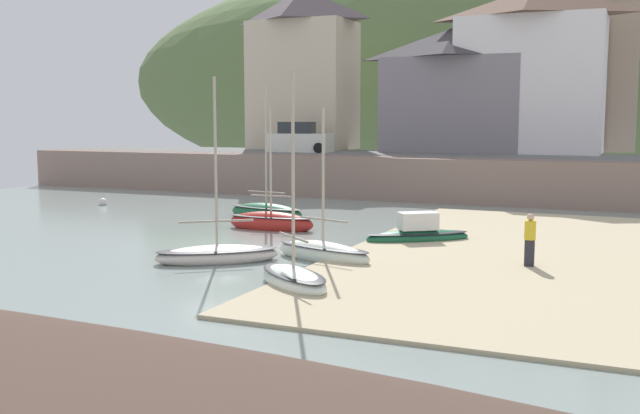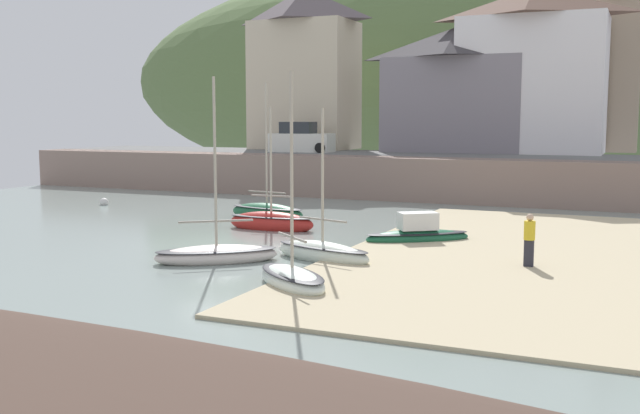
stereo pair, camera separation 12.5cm
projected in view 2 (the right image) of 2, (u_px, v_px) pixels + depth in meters
ground at (57, 302)px, 18.02m from camera, size 48.00×41.00×0.61m
quay_seawall at (376, 174)px, 43.00m from camera, size 48.00×9.40×2.40m
hillside_backdrop at (480, 79)px, 77.17m from camera, size 80.00×44.00×24.67m
waterfront_building_left at (305, 68)px, 52.47m from camera, size 7.24×4.94×11.23m
waterfront_building_centre at (457, 89)px, 48.26m from camera, size 9.26×5.15×8.07m
waterfront_building_right at (532, 70)px, 46.24m from camera, size 9.09×5.05×10.19m
church_with_spire at (619, 42)px, 47.71m from camera, size 3.00×3.00×13.69m
sailboat_nearest_shore at (418, 234)px, 27.52m from camera, size 3.86×3.26×1.27m
rowboat_small_beached at (292, 278)px, 20.23m from camera, size 3.26×3.00×6.01m
dinghy_open_wooden at (271, 222)px, 30.75m from camera, size 3.81×1.21×5.27m
sailboat_blue_trim at (267, 212)px, 34.17m from camera, size 4.06×1.77×6.41m
fishing_boat_green at (323, 252)px, 24.05m from camera, size 3.87×2.04×5.09m
sailboat_far_left at (217, 254)px, 23.85m from camera, size 3.98×3.54×6.06m
parked_car_near_slipway at (301, 140)px, 48.24m from camera, size 4.19×1.94×1.95m
person_on_slipway at (529, 238)px, 22.54m from camera, size 0.34×0.34×1.62m
mooring_buoy at (104, 202)px, 39.42m from camera, size 0.47×0.47×0.47m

